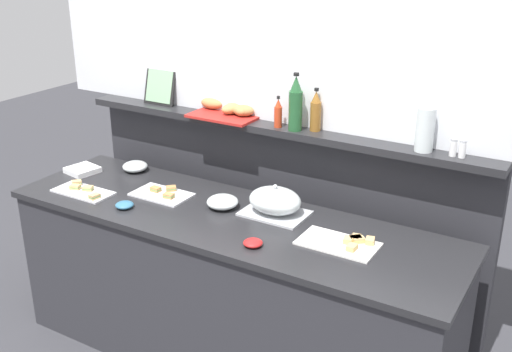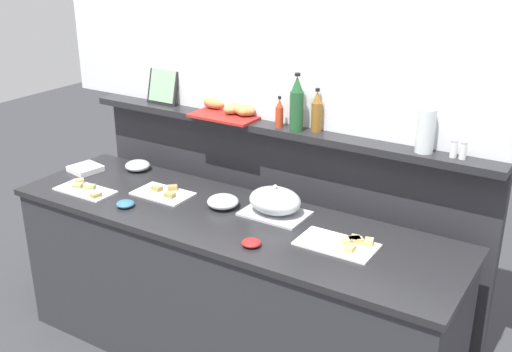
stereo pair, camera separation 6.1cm
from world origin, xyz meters
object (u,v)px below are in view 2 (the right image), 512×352
object	(u,v)px
sandwich_platter_side	(85,190)
serving_cloche	(275,202)
framed_picture	(163,86)
glass_bowl_medium	(138,166)
water_carafe	(426,131)
wine_bottle_green	(297,105)
condiment_bowl_dark	(125,204)
sandwich_platter_front	(164,193)
condiment_bowl_cream	(251,243)
sandwich_platter_rear	(342,244)
salt_shaker	(454,149)
napkin_stack	(85,169)
glass_bowl_large	(223,202)
hot_sauce_bottle	(279,114)
bread_basket	(230,109)
pepper_shaker	(463,150)

from	to	relation	value
sandwich_platter_side	serving_cloche	xyz separation A→B (m)	(1.08, 0.31, 0.06)
framed_picture	glass_bowl_medium	bearing A→B (deg)	-96.57
water_carafe	wine_bottle_green	bearing A→B (deg)	-178.40
condiment_bowl_dark	sandwich_platter_front	bearing A→B (deg)	74.57
sandwich_platter_side	wine_bottle_green	xyz separation A→B (m)	(1.04, 0.60, 0.51)
sandwich_platter_front	water_carafe	xyz separation A→B (m)	(1.33, 0.42, 0.48)
sandwich_platter_front	water_carafe	size ratio (longest dim) A/B	1.51
sandwich_platter_front	sandwich_platter_side	size ratio (longest dim) A/B	0.93
condiment_bowl_cream	framed_picture	distance (m)	1.40
sandwich_platter_rear	water_carafe	world-z (taller)	water_carafe
condiment_bowl_cream	salt_shaker	distance (m)	1.07
napkin_stack	sandwich_platter_side	bearing A→B (deg)	-43.92
sandwich_platter_side	condiment_bowl_dark	xyz separation A→B (m)	(0.35, -0.04, 0.01)
glass_bowl_large	sandwich_platter_rear	bearing A→B (deg)	-4.58
serving_cloche	hot_sauce_bottle	world-z (taller)	hot_sauce_bottle
bread_basket	serving_cloche	bearing A→B (deg)	-34.26
serving_cloche	salt_shaker	size ratio (longest dim) A/B	3.91
napkin_stack	framed_picture	world-z (taller)	framed_picture
sandwich_platter_front	framed_picture	size ratio (longest dim) A/B	1.48
bread_basket	glass_bowl_medium	bearing A→B (deg)	-154.76
glass_bowl_medium	water_carafe	bearing A→B (deg)	6.98
glass_bowl_medium	framed_picture	size ratio (longest dim) A/B	0.69
serving_cloche	sandwich_platter_side	bearing A→B (deg)	-164.22
sandwich_platter_side	hot_sauce_bottle	distance (m)	1.19
pepper_shaker	framed_picture	bearing A→B (deg)	178.82
wine_bottle_green	water_carafe	size ratio (longest dim) A/B	1.44
sandwich_platter_front	salt_shaker	bearing A→B (deg)	15.95
hot_sauce_bottle	pepper_shaker	bearing A→B (deg)	1.00
napkin_stack	glass_bowl_large	bearing A→B (deg)	0.46
sandwich_platter_side	condiment_bowl_cream	xyz separation A→B (m)	(1.16, -0.05, 0.01)
sandwich_platter_side	serving_cloche	world-z (taller)	serving_cloche
bread_basket	water_carafe	bearing A→B (deg)	-1.96
serving_cloche	condiment_bowl_cream	bearing A→B (deg)	-77.16
glass_bowl_medium	bread_basket	distance (m)	0.70
sandwich_platter_front	water_carafe	world-z (taller)	water_carafe
serving_cloche	water_carafe	distance (m)	0.84
pepper_shaker	water_carafe	bearing A→B (deg)	180.00
glass_bowl_large	wine_bottle_green	distance (m)	0.66
wine_bottle_green	hot_sauce_bottle	xyz separation A→B (m)	(-0.11, 0.00, -0.07)
framed_picture	condiment_bowl_dark	bearing A→B (deg)	-67.49
napkin_stack	bread_basket	bearing A→B (deg)	28.71
sandwich_platter_rear	glass_bowl_large	world-z (taller)	glass_bowl_large
hot_sauce_bottle	pepper_shaker	world-z (taller)	hot_sauce_bottle
salt_shaker	napkin_stack	bearing A→B (deg)	-169.45
framed_picture	salt_shaker	bearing A→B (deg)	-1.21
condiment_bowl_dark	wine_bottle_green	size ratio (longest dim) A/B	0.31
napkin_stack	framed_picture	bearing A→B (deg)	55.95
serving_cloche	wine_bottle_green	bearing A→B (deg)	98.56
sandwich_platter_front	serving_cloche	distance (m)	0.68
napkin_stack	bread_basket	distance (m)	0.99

